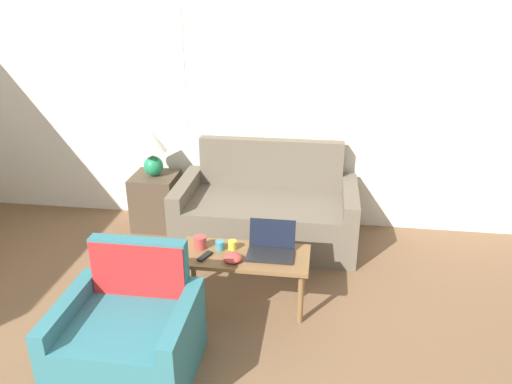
{
  "coord_description": "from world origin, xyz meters",
  "views": [
    {
      "loc": [
        1.11,
        -0.71,
        2.38
      ],
      "look_at": [
        0.57,
        3.09,
        0.75
      ],
      "focal_mm": 35.0,
      "sensor_mm": 36.0,
      "label": 1
    }
  ],
  "objects": [
    {
      "name": "couch",
      "position": [
        0.6,
        3.69,
        0.28
      ],
      "size": [
        1.72,
        0.88,
        0.94
      ],
      "color": "#665B4C",
      "rests_on": "ground_plane"
    },
    {
      "name": "wall_back",
      "position": [
        -0.0,
        4.14,
        1.31
      ],
      "size": [
        6.92,
        0.06,
        2.6
      ],
      "color": "white",
      "rests_on": "ground_plane"
    },
    {
      "name": "cup_white",
      "position": [
        0.36,
        2.62,
        0.48
      ],
      "size": [
        0.07,
        0.07,
        0.07
      ],
      "color": "teal",
      "rests_on": "coffee_table"
    },
    {
      "name": "cup_yellow",
      "position": [
        0.45,
        2.64,
        0.48
      ],
      "size": [
        0.07,
        0.07,
        0.07
      ],
      "color": "gold",
      "rests_on": "coffee_table"
    },
    {
      "name": "table_lamp",
      "position": [
        -0.57,
        3.81,
        0.85
      ],
      "size": [
        0.3,
        0.3,
        0.47
      ],
      "color": "#1E8451",
      "rests_on": "side_table"
    },
    {
      "name": "armchair",
      "position": [
        -0.06,
        1.75,
        0.26
      ],
      "size": [
        0.85,
        0.74,
        0.83
      ],
      "color": "#2D6B75",
      "rests_on": "ground_plane"
    },
    {
      "name": "side_table",
      "position": [
        -0.57,
        3.81,
        0.28
      ],
      "size": [
        0.44,
        0.44,
        0.56
      ],
      "color": "#4C3D2D",
      "rests_on": "ground_plane"
    },
    {
      "name": "cup_navy",
      "position": [
        0.2,
        2.62,
        0.5
      ],
      "size": [
        0.1,
        0.1,
        0.1
      ],
      "color": "#B23D38",
      "rests_on": "coffee_table"
    },
    {
      "name": "snack_bowl",
      "position": [
        0.49,
        2.46,
        0.48
      ],
      "size": [
        0.14,
        0.14,
        0.06
      ],
      "color": "#B23D38",
      "rests_on": "coffee_table"
    },
    {
      "name": "coffee_table",
      "position": [
        0.55,
        2.57,
        0.39
      ],
      "size": [
        1.01,
        0.45,
        0.45
      ],
      "color": "brown",
      "rests_on": "ground_plane"
    },
    {
      "name": "laptop",
      "position": [
        0.76,
        2.62,
        0.5
      ],
      "size": [
        0.36,
        0.28,
        0.23
      ],
      "color": "black",
      "rests_on": "coffee_table"
    },
    {
      "name": "tv_remote",
      "position": [
        0.27,
        2.48,
        0.46
      ],
      "size": [
        0.09,
        0.16,
        0.02
      ],
      "color": "black",
      "rests_on": "coffee_table"
    }
  ]
}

